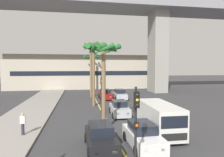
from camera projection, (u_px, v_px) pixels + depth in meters
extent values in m
cube|color=gray|center=(14.00, 128.00, 16.52)|extent=(4.80, 80.00, 0.15)
cube|color=#DBCC4C|center=(99.00, 106.00, 25.73)|extent=(0.14, 56.00, 0.01)
cube|color=gray|center=(92.00, 2.00, 37.76)|extent=(89.12, 8.00, 2.40)
cube|color=gray|center=(158.00, 52.00, 40.53)|extent=(2.80, 4.40, 16.35)
cube|color=#BCB29E|center=(89.00, 74.00, 48.78)|extent=(37.79, 8.00, 6.74)
cube|color=gray|center=(89.00, 58.00, 48.55)|extent=(37.04, 7.20, 1.20)
cube|color=black|center=(90.00, 73.00, 44.80)|extent=(34.01, 0.04, 1.00)
cube|color=white|center=(143.00, 138.00, 12.69)|extent=(1.77, 4.13, 0.80)
cube|color=black|center=(142.00, 127.00, 12.79)|extent=(1.43, 2.08, 0.60)
cube|color=#F2EDCC|center=(163.00, 150.00, 10.80)|extent=(0.24, 0.08, 0.14)
cube|color=#F2EDCC|center=(147.00, 151.00, 10.63)|extent=(0.24, 0.08, 0.14)
cylinder|color=black|center=(163.00, 149.00, 11.60)|extent=(0.23, 0.64, 0.64)
cylinder|color=black|center=(137.00, 151.00, 11.31)|extent=(0.23, 0.64, 0.64)
cylinder|color=black|center=(147.00, 135.00, 14.10)|extent=(0.23, 0.64, 0.64)
cylinder|color=black|center=(125.00, 136.00, 13.80)|extent=(0.23, 0.64, 0.64)
cube|color=black|center=(101.00, 140.00, 12.40)|extent=(1.83, 4.15, 0.80)
cube|color=black|center=(100.00, 128.00, 12.50)|extent=(1.46, 2.09, 0.60)
cube|color=#F2EDCC|center=(115.00, 152.00, 10.52)|extent=(0.24, 0.09, 0.14)
cube|color=#F2EDCC|center=(97.00, 153.00, 10.33)|extent=(0.24, 0.09, 0.14)
cylinder|color=black|center=(118.00, 151.00, 11.33)|extent=(0.24, 0.65, 0.64)
cylinder|color=black|center=(89.00, 154.00, 11.01)|extent=(0.24, 0.65, 0.64)
cylinder|color=black|center=(110.00, 136.00, 13.81)|extent=(0.24, 0.65, 0.64)
cylinder|color=black|center=(86.00, 138.00, 13.50)|extent=(0.24, 0.65, 0.64)
cube|color=#B7BABF|center=(120.00, 96.00, 31.48)|extent=(1.77, 4.13, 0.80)
cube|color=black|center=(120.00, 91.00, 31.58)|extent=(1.43, 2.07, 0.60)
cube|color=#F2EDCC|center=(125.00, 97.00, 29.56)|extent=(0.24, 0.08, 0.14)
cube|color=#F2EDCC|center=(119.00, 97.00, 29.42)|extent=(0.24, 0.08, 0.14)
cylinder|color=black|center=(127.00, 98.00, 30.36)|extent=(0.23, 0.64, 0.64)
cylinder|color=black|center=(116.00, 99.00, 30.12)|extent=(0.23, 0.64, 0.64)
cylinder|color=black|center=(123.00, 96.00, 32.87)|extent=(0.23, 0.64, 0.64)
cylinder|color=black|center=(114.00, 96.00, 32.62)|extent=(0.23, 0.64, 0.64)
cube|color=maroon|center=(105.00, 95.00, 31.60)|extent=(1.79, 4.14, 0.80)
cube|color=black|center=(105.00, 91.00, 31.71)|extent=(1.44, 2.08, 0.60)
cube|color=#F2EDCC|center=(110.00, 97.00, 29.72)|extent=(0.24, 0.09, 0.14)
cube|color=#F2EDCC|center=(104.00, 97.00, 29.54)|extent=(0.24, 0.09, 0.14)
cylinder|color=black|center=(112.00, 98.00, 30.52)|extent=(0.23, 0.64, 0.64)
cylinder|color=black|center=(101.00, 98.00, 30.22)|extent=(0.23, 0.64, 0.64)
cylinder|color=black|center=(109.00, 96.00, 33.01)|extent=(0.23, 0.64, 0.64)
cylinder|color=black|center=(99.00, 96.00, 32.71)|extent=(0.23, 0.64, 0.64)
cube|color=#B7BABF|center=(119.00, 110.00, 21.01)|extent=(1.85, 4.16, 0.80)
cube|color=black|center=(119.00, 103.00, 21.12)|extent=(1.47, 2.10, 0.60)
cube|color=#F2EDCC|center=(128.00, 114.00, 19.08)|extent=(0.24, 0.09, 0.14)
cube|color=#F2EDCC|center=(118.00, 114.00, 18.96)|extent=(0.24, 0.09, 0.14)
cylinder|color=black|center=(129.00, 115.00, 19.87)|extent=(0.24, 0.65, 0.64)
cylinder|color=black|center=(113.00, 115.00, 19.66)|extent=(0.24, 0.65, 0.64)
cylinder|color=black|center=(125.00, 110.00, 22.39)|extent=(0.24, 0.65, 0.64)
cylinder|color=black|center=(110.00, 110.00, 22.18)|extent=(0.24, 0.65, 0.64)
cube|color=silver|center=(159.00, 117.00, 15.00)|extent=(2.12, 5.25, 2.10)
cube|color=black|center=(174.00, 122.00, 12.45)|extent=(1.80, 0.12, 0.80)
cube|color=black|center=(174.00, 137.00, 12.45)|extent=(1.70, 0.10, 0.44)
cylinder|color=black|center=(180.00, 136.00, 13.65)|extent=(0.28, 0.77, 0.76)
cylinder|color=black|center=(154.00, 137.00, 13.38)|extent=(0.28, 0.77, 0.76)
cylinder|color=black|center=(163.00, 123.00, 16.73)|extent=(0.28, 0.77, 0.76)
cylinder|color=black|center=(141.00, 124.00, 16.46)|extent=(0.28, 0.77, 0.76)
cylinder|color=black|center=(136.00, 130.00, 9.48)|extent=(0.12, 0.12, 4.20)
cube|color=black|center=(137.00, 100.00, 9.25)|extent=(0.24, 0.20, 0.76)
sphere|color=black|center=(137.00, 95.00, 9.14)|extent=(0.14, 0.14, 0.14)
sphere|color=yellow|center=(137.00, 100.00, 9.16)|extent=(0.14, 0.14, 0.14)
sphere|color=black|center=(137.00, 105.00, 9.17)|extent=(0.14, 0.14, 0.14)
cube|color=black|center=(136.00, 125.00, 9.34)|extent=(0.20, 0.16, 0.24)
cube|color=orange|center=(137.00, 125.00, 9.27)|extent=(0.12, 0.03, 0.12)
cylinder|color=black|center=(101.00, 94.00, 21.87)|extent=(0.12, 0.12, 4.20)
cube|color=black|center=(102.00, 81.00, 21.65)|extent=(0.24, 0.20, 0.76)
sphere|color=black|center=(102.00, 79.00, 21.53)|extent=(0.14, 0.14, 0.14)
sphere|color=yellow|center=(102.00, 81.00, 21.55)|extent=(0.14, 0.14, 0.14)
sphere|color=black|center=(102.00, 83.00, 21.56)|extent=(0.14, 0.14, 0.14)
cube|color=black|center=(102.00, 92.00, 21.74)|extent=(0.20, 0.16, 0.24)
cube|color=orange|center=(102.00, 92.00, 21.66)|extent=(0.12, 0.03, 0.12)
cylinder|color=brown|center=(91.00, 72.00, 33.41)|extent=(0.37, 0.37, 8.41)
sphere|color=#236028|center=(91.00, 46.00, 33.15)|extent=(0.60, 0.60, 0.60)
cone|color=#236028|center=(96.00, 49.00, 33.24)|extent=(0.60, 1.85, 1.09)
cone|color=#236028|center=(95.00, 48.00, 33.85)|extent=(1.53, 1.68, 0.82)
cone|color=#236028|center=(92.00, 49.00, 34.05)|extent=(1.89, 0.93, 0.92)
cone|color=#236028|center=(88.00, 48.00, 33.79)|extent=(1.75, 1.43, 0.84)
cone|color=#236028|center=(86.00, 48.00, 33.28)|extent=(0.96, 1.89, 0.88)
cone|color=#236028|center=(86.00, 48.00, 32.77)|extent=(0.97, 1.88, 0.97)
cone|color=#236028|center=(88.00, 48.00, 32.38)|extent=(1.72, 1.47, 0.90)
cone|color=#236028|center=(93.00, 48.00, 32.36)|extent=(1.89, 0.90, 0.91)
cone|color=#236028|center=(95.00, 48.00, 32.76)|extent=(1.45, 1.71, 1.09)
cylinder|color=brown|center=(92.00, 74.00, 42.20)|extent=(0.45, 0.45, 7.20)
sphere|color=#236028|center=(92.00, 56.00, 41.98)|extent=(0.60, 0.60, 0.60)
cone|color=#236028|center=(97.00, 58.00, 42.33)|extent=(0.73, 2.39, 0.97)
cone|color=#236028|center=(95.00, 58.00, 42.97)|extent=(2.02, 1.91, 1.13)
cone|color=#236028|center=(90.00, 58.00, 43.01)|extent=(2.36, 1.20, 1.05)
cone|color=#236028|center=(87.00, 58.00, 42.27)|extent=(1.31, 2.33, 1.09)
cone|color=#236028|center=(87.00, 58.00, 41.32)|extent=(1.43, 2.30, 1.00)
cone|color=#236028|center=(91.00, 58.00, 40.84)|extent=(2.39, 0.75, 0.98)
cone|color=#236028|center=(96.00, 57.00, 41.25)|extent=(2.08, 1.86, 0.84)
cylinder|color=brown|center=(94.00, 76.00, 25.92)|extent=(0.34, 0.34, 7.87)
sphere|color=#236028|center=(93.00, 45.00, 25.68)|extent=(0.60, 0.60, 0.60)
cone|color=#236028|center=(100.00, 47.00, 25.81)|extent=(0.49, 1.68, 0.93)
cone|color=#236028|center=(97.00, 47.00, 26.41)|extent=(1.61, 1.33, 0.85)
cone|color=#236028|center=(92.00, 47.00, 26.44)|extent=(1.72, 0.76, 0.78)
cone|color=#236028|center=(88.00, 47.00, 25.95)|extent=(1.18, 1.68, 0.88)
cone|color=#236028|center=(88.00, 46.00, 25.31)|extent=(0.96, 1.72, 0.84)
cone|color=#236028|center=(93.00, 47.00, 24.90)|extent=(1.70, 0.75, 1.06)
cone|color=#236028|center=(97.00, 47.00, 25.09)|extent=(1.65, 1.24, 0.98)
cylinder|color=brown|center=(104.00, 90.00, 15.74)|extent=(0.33, 0.33, 6.63)
sphere|color=#236028|center=(103.00, 46.00, 15.54)|extent=(0.60, 0.60, 0.60)
cone|color=#236028|center=(115.00, 50.00, 15.67)|extent=(0.53, 1.90, 0.95)
cone|color=#236028|center=(109.00, 50.00, 16.38)|extent=(1.80, 1.42, 0.84)
cone|color=#236028|center=(100.00, 50.00, 16.42)|extent=(1.93, 0.77, 0.87)
cone|color=#236028|center=(93.00, 51.00, 15.88)|extent=(1.32, 1.84, 1.06)
cone|color=#236028|center=(93.00, 49.00, 15.12)|extent=(1.04, 1.92, 0.94)
cone|color=#236028|center=(103.00, 50.00, 14.65)|extent=(1.91, 0.75, 1.08)
cone|color=#236028|center=(111.00, 50.00, 14.86)|extent=(1.83, 1.32, 1.09)
cylinder|color=#2D2D38|center=(23.00, 129.00, 14.54)|extent=(0.22, 0.22, 0.85)
cube|color=white|center=(23.00, 120.00, 14.50)|extent=(0.34, 0.22, 0.56)
sphere|color=tan|center=(22.00, 114.00, 14.47)|extent=(0.20, 0.20, 0.20)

